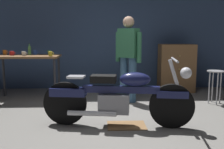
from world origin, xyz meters
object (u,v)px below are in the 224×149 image
Objects in this scene: wooden_dresser at (176,68)px; mug_orange_travel at (5,52)px; person_standing at (128,55)px; bottle at (30,50)px; shop_stool at (215,78)px; mug_white_ceramic at (24,53)px; mug_blue_enamel at (35,52)px; mug_red_diner at (12,53)px; motorcycle at (119,96)px; mug_green_speckled at (49,52)px; mug_yellow_tall at (51,54)px.

wooden_dresser is 9.75× the size of mug_orange_travel.
wooden_dresser is 3.80m from mug_orange_travel.
bottle is (-2.02, 0.44, 0.07)m from person_standing.
shop_stool is 5.87× the size of mug_white_ceramic.
mug_red_diner is at bearing -157.89° from mug_blue_enamel.
motorcycle is 2.63m from bottle.
wooden_dresser is (-0.45, 1.12, 0.05)m from shop_stool.
bottle reaches higher than mug_green_speckled.
mug_green_speckled is (-3.30, 0.76, 0.45)m from shop_stool.
mug_green_speckled reaches higher than mug_white_ceramic.
mug_yellow_tall is at bearing -15.60° from mug_red_diner.
mug_blue_enamel is 0.45× the size of bottle.
mug_white_ceramic is at bearing -109.43° from bottle.
person_standing reaches higher than mug_green_speckled.
mug_blue_enamel reaches higher than mug_red_diner.
bottle reaches higher than mug_blue_enamel.
wooden_dresser is at bearing 11.17° from mug_white_ceramic.
shop_stool is 2.66× the size of bottle.
bottle is (0.07, 0.19, 0.05)m from mug_white_ceramic.
mug_green_speckled is (-0.11, 0.43, -0.00)m from mug_yellow_tall.
wooden_dresser is at bearing 7.13° from mug_blue_enamel.
wooden_dresser is at bearing 7.34° from mug_green_speckled.
wooden_dresser is at bearing 6.52° from mug_orange_travel.
bottle is (-1.75, 1.89, 0.55)m from motorcycle.
person_standing is 14.81× the size of mug_orange_travel.
person_standing is 1.73m from shop_stool.
person_standing is 1.56m from wooden_dresser.
mug_orange_travel is (-0.19, 0.14, 0.01)m from mug_red_diner.
shop_stool is at bearing -11.49° from mug_blue_enamel.
person_standing is at bearing -10.57° from mug_orange_travel.
mug_yellow_tall reaches higher than mug_red_diner.
mug_green_speckled is at bearing 18.72° from person_standing.
mug_white_ceramic is (-1.82, 1.70, 0.49)m from motorcycle.
mug_green_speckled is at bearing 5.13° from mug_blue_enamel.
mug_orange_travel reaches higher than motorcycle.
mug_white_ceramic is at bearing 144.62° from motorcycle.
motorcycle is 1.31× the size of person_standing.
person_standing reaches higher than mug_white_ceramic.
wooden_dresser is 3.63m from mug_red_diner.
mug_orange_travel is (-0.46, 0.22, 0.01)m from mug_white_ceramic.
person_standing is at bearing 172.51° from shop_stool.
mug_yellow_tall is 0.86m from mug_red_diner.
motorcycle is at bearing -122.29° from wooden_dresser.
bottle reaches higher than shop_stool.
wooden_dresser reaches higher than mug_red_diner.
mug_yellow_tall is at bearing 174.20° from shop_stool.
motorcycle is 2.54m from mug_white_ceramic.
mug_orange_travel reaches higher than mug_red_diner.
mug_yellow_tall is 1.01× the size of mug_white_ceramic.
person_standing is at bearing -8.15° from mug_red_diner.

